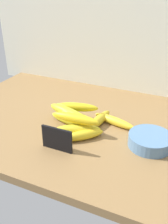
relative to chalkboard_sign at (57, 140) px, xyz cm
name	(u,v)px	position (x,y,z in cm)	size (l,w,h in cm)	color
counter_top	(75,123)	(-3.75, 20.62, -5.36)	(110.00, 76.00, 3.00)	olive
back_wall	(110,23)	(-3.75, 59.62, 28.14)	(130.00, 2.00, 70.00)	silver
chalkboard_sign	(57,140)	(0.00, 0.00, 0.00)	(11.00, 1.80, 8.40)	black
fruit_bowl	(150,141)	(27.94, 14.93, -1.69)	(14.97, 14.97, 4.33)	#557CA5
banana_0	(78,130)	(2.17, 11.12, -1.81)	(16.90, 4.09, 4.09)	gold
banana_1	(114,121)	(12.24, 23.46, -2.22)	(18.06, 3.28, 3.28)	yellow
banana_2	(75,115)	(-3.74, 20.97, -2.03)	(20.48, 3.66, 3.66)	#A3B927
banana_3	(83,135)	(5.36, 9.14, -2.10)	(15.21, 3.51, 3.51)	yellow
banana_4	(66,119)	(-5.44, 16.82, -2.19)	(15.11, 3.34, 3.34)	gold
banana_5	(99,120)	(6.61, 21.12, -2.02)	(17.41, 3.67, 3.67)	gold
banana_6	(66,112)	(-5.45, 16.41, 1.44)	(15.10, 3.91, 3.91)	#8AAF2F
banana_7	(76,118)	(0.94, 12.23, 2.10)	(18.09, 3.73, 3.73)	yellow
banana_8	(77,107)	(-3.24, 21.58, 1.56)	(17.44, 3.52, 3.52)	yellow
banana_9	(68,113)	(-4.21, 15.95, 1.50)	(20.52, 4.04, 4.04)	gold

